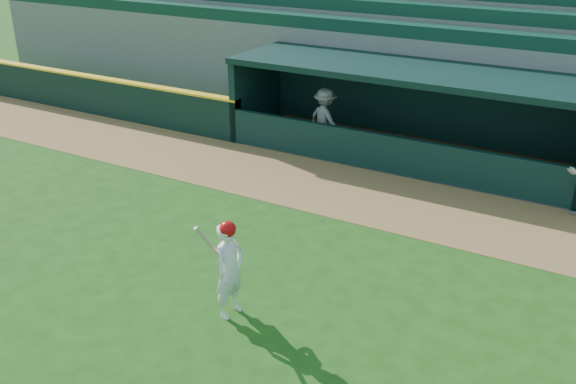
% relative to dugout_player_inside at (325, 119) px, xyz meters
% --- Properties ---
extents(ground, '(120.00, 120.00, 0.00)m').
position_rel_dugout_player_inside_xyz_m(ground, '(2.09, -7.25, -0.87)').
color(ground, '#1B4711').
rests_on(ground, ground).
extents(warning_track, '(40.00, 3.00, 0.01)m').
position_rel_dugout_player_inside_xyz_m(warning_track, '(2.09, -2.35, -0.86)').
color(warning_track, brown).
rests_on(warning_track, ground).
extents(field_wall_left, '(15.50, 0.30, 1.20)m').
position_rel_dugout_player_inside_xyz_m(field_wall_left, '(-10.16, -0.70, -0.27)').
color(field_wall_left, black).
rests_on(field_wall_left, ground).
extents(wall_stripe_left, '(15.50, 0.32, 0.06)m').
position_rel_dugout_player_inside_xyz_m(wall_stripe_left, '(-10.16, -0.70, 0.36)').
color(wall_stripe_left, yellow).
rests_on(wall_stripe_left, field_wall_left).
extents(dugout_player_inside, '(1.28, 1.03, 1.74)m').
position_rel_dugout_player_inside_xyz_m(dugout_player_inside, '(0.00, 0.00, 0.00)').
color(dugout_player_inside, gray).
rests_on(dugout_player_inside, ground).
extents(dugout, '(9.40, 2.80, 2.46)m').
position_rel_dugout_player_inside_xyz_m(dugout, '(2.09, 0.75, 0.49)').
color(dugout, slate).
rests_on(dugout, ground).
extents(stands, '(34.50, 6.25, 7.49)m').
position_rel_dugout_player_inside_xyz_m(stands, '(2.13, 5.32, 1.53)').
color(stands, slate).
rests_on(stands, ground).
extents(batter_at_plate, '(0.56, 0.76, 1.71)m').
position_rel_dugout_player_inside_xyz_m(batter_at_plate, '(2.30, -7.90, -0.01)').
color(batter_at_plate, white).
rests_on(batter_at_plate, ground).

